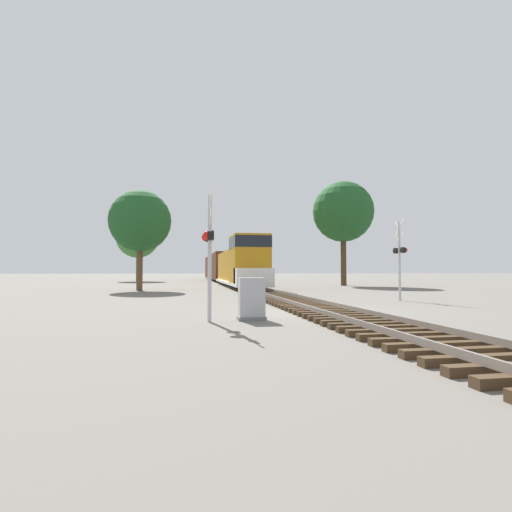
{
  "coord_description": "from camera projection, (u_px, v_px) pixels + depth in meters",
  "views": [
    {
      "loc": [
        -5.02,
        -14.6,
        1.56
      ],
      "look_at": [
        -1.13,
        7.57,
        2.38
      ],
      "focal_mm": 28.0,
      "sensor_mm": 36.0,
      "label": 1
    }
  ],
  "objects": [
    {
      "name": "tree_deep_background",
      "position": [
        138.0,
        237.0,
        58.68
      ],
      "size": [
        6.26,
        6.26,
        9.69
      ],
      "color": "brown",
      "rests_on": "ground"
    },
    {
      "name": "relay_cabinet",
      "position": [
        252.0,
        299.0,
        12.54
      ],
      "size": [
        0.87,
        0.57,
        1.33
      ],
      "color": "slate",
      "rests_on": "ground"
    },
    {
      "name": "crossing_signal_far",
      "position": [
        400.0,
        253.0,
        20.66
      ],
      "size": [
        0.33,
        1.0,
        4.24
      ],
      "rotation": [
        0.0,
        0.0,
        1.58
      ],
      "color": "#B7B7BC",
      "rests_on": "ground"
    },
    {
      "name": "crossing_signal_near",
      "position": [
        209.0,
        243.0,
        12.16
      ],
      "size": [
        0.33,
        1.0,
        4.07
      ],
      "rotation": [
        0.0,
        0.0,
        -1.55
      ],
      "color": "#B7B7BC",
      "rests_on": "ground"
    },
    {
      "name": "tree_far_right",
      "position": [
        140.0,
        221.0,
        31.44
      ],
      "size": [
        4.84,
        4.84,
        7.89
      ],
      "color": "brown",
      "rests_on": "ground"
    },
    {
      "name": "rail_track_bed",
      "position": [
        320.0,
        308.0,
        15.19
      ],
      "size": [
        2.6,
        160.0,
        0.31
      ],
      "color": "#42301E",
      "rests_on": "ground"
    },
    {
      "name": "ground_plane",
      "position": [
        320.0,
        311.0,
        15.19
      ],
      "size": [
        400.0,
        400.0,
        0.0
      ],
      "primitive_type": "plane",
      "color": "#666059"
    },
    {
      "name": "freight_train",
      "position": [
        224.0,
        267.0,
        53.34
      ],
      "size": [
        2.88,
        49.85,
        4.4
      ],
      "color": "#B77A14",
      "rests_on": "ground"
    },
    {
      "name": "tree_mid_background",
      "position": [
        343.0,
        212.0,
        41.34
      ],
      "size": [
        6.26,
        6.26,
        10.8
      ],
      "color": "#473521",
      "rests_on": "ground"
    }
  ]
}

